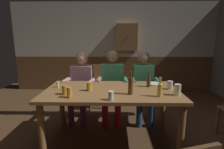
# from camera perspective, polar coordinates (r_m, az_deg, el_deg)

# --- Properties ---
(ground_plane) EXTENTS (6.50, 6.50, 0.00)m
(ground_plane) POSITION_cam_1_polar(r_m,az_deg,el_deg) (2.77, -0.10, -20.12)
(ground_plane) COLOR #4C331E
(back_wall_upper) EXTENTS (5.42, 0.12, 1.43)m
(back_wall_upper) POSITION_cam_1_polar(r_m,az_deg,el_deg) (4.98, 0.53, 13.94)
(back_wall_upper) COLOR beige
(back_wall_wainscot) EXTENTS (5.42, 0.12, 0.94)m
(back_wall_wainscot) POSITION_cam_1_polar(r_m,az_deg,el_deg) (5.07, 0.50, 0.42)
(back_wall_wainscot) COLOR brown
(back_wall_wainscot) RESTS_ON ground_plane
(dining_table) EXTENTS (1.80, 0.98, 0.77)m
(dining_table) POSITION_cam_1_polar(r_m,az_deg,el_deg) (2.47, -0.12, -7.06)
(dining_table) COLOR brown
(dining_table) RESTS_ON ground_plane
(person_0) EXTENTS (0.55, 0.55, 1.22)m
(person_0) POSITION_cam_1_polar(r_m,az_deg,el_deg) (3.21, -9.71, -2.74)
(person_0) COLOR #B78493
(person_0) RESTS_ON ground_plane
(person_1) EXTENTS (0.53, 0.54, 1.24)m
(person_1) POSITION_cam_1_polar(r_m,az_deg,el_deg) (3.15, 0.10, -2.83)
(person_1) COLOR #33724C
(person_1) RESTS_ON ground_plane
(person_2) EXTENTS (0.49, 0.51, 1.23)m
(person_2) POSITION_cam_1_polar(r_m,az_deg,el_deg) (3.19, 9.92, -2.78)
(person_2) COLOR #33724C
(person_2) RESTS_ON ground_plane
(chair_empty_near_right) EXTENTS (0.53, 0.53, 0.88)m
(chair_empty_near_right) POSITION_cam_1_polar(r_m,az_deg,el_deg) (3.89, -4.80, -3.03)
(chair_empty_near_right) COLOR brown
(chair_empty_near_right) RESTS_ON ground_plane
(table_candle) EXTENTS (0.04, 0.04, 0.08)m
(table_candle) POSITION_cam_1_polar(r_m,az_deg,el_deg) (2.66, -16.80, -3.06)
(table_candle) COLOR #F9E08C
(table_candle) RESTS_ON dining_table
(plate_0) EXTENTS (0.22, 0.22, 0.01)m
(plate_0) POSITION_cam_1_polar(r_m,az_deg,el_deg) (2.79, 13.48, -2.88)
(plate_0) COLOR white
(plate_0) RESTS_ON dining_table
(bottle_0) EXTENTS (0.06, 0.06, 0.29)m
(bottle_0) POSITION_cam_1_polar(r_m,az_deg,el_deg) (2.23, 5.89, -3.43)
(bottle_0) COLOR #593314
(bottle_0) RESTS_ON dining_table
(bottle_1) EXTENTS (0.06, 0.06, 0.23)m
(bottle_1) POSITION_cam_1_polar(r_m,az_deg,el_deg) (2.62, 11.53, -1.94)
(bottle_1) COLOR #593314
(bottle_1) RESTS_ON dining_table
(bottle_2) EXTENTS (0.06, 0.06, 0.24)m
(bottle_2) POSITION_cam_1_polar(r_m,az_deg,el_deg) (2.22, 14.88, -4.61)
(bottle_2) COLOR gold
(bottle_2) RESTS_ON dining_table
(pint_glass_0) EXTENTS (0.07, 0.07, 0.11)m
(pint_glass_0) POSITION_cam_1_polar(r_m,az_deg,el_deg) (2.57, 17.89, -3.22)
(pint_glass_0) COLOR white
(pint_glass_0) RESTS_ON dining_table
(pint_glass_1) EXTENTS (0.07, 0.07, 0.11)m
(pint_glass_1) POSITION_cam_1_polar(r_m,az_deg,el_deg) (2.31, -14.72, -4.75)
(pint_glass_1) COLOR gold
(pint_glass_1) RESTS_ON dining_table
(pint_glass_2) EXTENTS (0.08, 0.08, 0.14)m
(pint_glass_2) POSITION_cam_1_polar(r_m,az_deg,el_deg) (2.34, 20.00, -4.56)
(pint_glass_2) COLOR white
(pint_glass_2) RESTS_ON dining_table
(pint_glass_3) EXTENTS (0.07, 0.07, 0.11)m
(pint_glass_3) POSITION_cam_1_polar(r_m,az_deg,el_deg) (2.40, -7.22, -3.80)
(pint_glass_3) COLOR gold
(pint_glass_3) RESTS_ON dining_table
(pint_glass_4) EXTENTS (0.06, 0.06, 0.10)m
(pint_glass_4) POSITION_cam_1_polar(r_m,az_deg,el_deg) (2.04, -0.32, -6.70)
(pint_glass_4) COLOR white
(pint_glass_4) RESTS_ON dining_table
(pint_glass_5) EXTENTS (0.06, 0.06, 0.13)m
(pint_glass_5) POSITION_cam_1_polar(r_m,az_deg,el_deg) (2.17, -13.34, -5.55)
(pint_glass_5) COLOR gold
(pint_glass_5) RESTS_ON dining_table
(wall_dart_cabinet) EXTENTS (0.56, 0.15, 0.70)m
(wall_dart_cabinet) POSITION_cam_1_polar(r_m,az_deg,el_deg) (4.85, 4.70, 11.69)
(wall_dart_cabinet) COLOR brown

